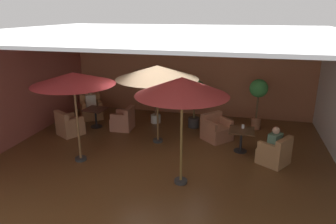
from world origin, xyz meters
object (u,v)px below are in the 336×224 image
object	(u,v)px
potted_tree_mid_left	(194,94)
patron_by_window	(275,140)
armchair_front_right_north	(123,121)
iced_drink_cup	(243,126)
cafe_table_front_right	(96,113)
patio_umbrella_tall_red	(73,79)
potted_tree_mid_right	(155,89)
patio_umbrella_near_wall	(182,87)
armchair_front_right_east	(91,110)
cafe_table_front_left	(241,135)
armchair_front_left_east	(216,130)
armchair_front_right_south	(69,126)
patron_blue_shirt	(91,100)
armchair_front_left_north	(275,153)
potted_tree_left_corner	(258,94)
patio_umbrella_center_beige	(157,72)

from	to	relation	value
potted_tree_mid_left	patron_by_window	world-z (taller)	potted_tree_mid_left
armchair_front_right_north	iced_drink_cup	world-z (taller)	armchair_front_right_north
cafe_table_front_right	iced_drink_cup	world-z (taller)	iced_drink_cup
patio_umbrella_tall_red	potted_tree_mid_right	world-z (taller)	patio_umbrella_tall_red
patio_umbrella_near_wall	armchair_front_right_east	bearing A→B (deg)	138.04
cafe_table_front_left	patio_umbrella_near_wall	size ratio (longest dim) A/B	0.28
armchair_front_left_east	patron_by_window	bearing A→B (deg)	-38.38
armchair_front_right_south	patio_umbrella_near_wall	size ratio (longest dim) A/B	0.38
patron_blue_shirt	armchair_front_right_north	bearing A→B (deg)	-26.28
patio_umbrella_tall_red	potted_tree_mid_left	distance (m)	4.46
potted_tree_mid_left	armchair_front_right_south	bearing A→B (deg)	-156.40
armchair_front_right_east	armchair_front_right_south	size ratio (longest dim) A/B	1.06
armchair_front_left_east	armchair_front_right_east	world-z (taller)	armchair_front_right_east
patio_umbrella_tall_red	iced_drink_cup	distance (m)	5.04
armchair_front_left_north	armchair_front_left_east	bearing A→B (deg)	141.70
patio_umbrella_tall_red	patron_blue_shirt	world-z (taller)	patio_umbrella_tall_red
patron_by_window	patio_umbrella_near_wall	bearing A→B (deg)	-144.43
potted_tree_left_corner	armchair_front_right_south	bearing A→B (deg)	-161.21
armchair_front_right_east	patron_by_window	distance (m)	7.08
cafe_table_front_left	potted_tree_left_corner	xyz separation A→B (m)	(0.48, 2.07, 0.76)
cafe_table_front_left	potted_tree_mid_right	bearing A→B (deg)	149.92
cafe_table_front_left	armchair_front_right_north	bearing A→B (deg)	167.69
armchair_front_right_south	patio_umbrella_center_beige	distance (m)	3.65
armchair_front_right_north	patio_umbrella_tall_red	world-z (taller)	patio_umbrella_tall_red
cafe_table_front_left	patio_umbrella_center_beige	xyz separation A→B (m)	(-2.61, 0.10, 1.74)
armchair_front_left_north	armchair_front_right_east	distance (m)	7.11
patio_umbrella_tall_red	iced_drink_cup	xyz separation A→B (m)	(4.41, 1.84, -1.60)
cafe_table_front_left	patron_blue_shirt	world-z (taller)	patron_blue_shirt
cafe_table_front_right	potted_tree_mid_right	size ratio (longest dim) A/B	0.45
armchair_front_left_north	patron_by_window	xyz separation A→B (m)	(-0.03, 0.02, 0.40)
armchair_front_right_south	patron_blue_shirt	distance (m)	1.80
armchair_front_left_north	patio_umbrella_tall_red	distance (m)	5.78
cafe_table_front_left	cafe_table_front_right	distance (m)	5.24
armchair_front_right_east	potted_tree_left_corner	size ratio (longest dim) A/B	0.58
patron_by_window	patio_umbrella_center_beige	bearing A→B (deg)	168.87
potted_tree_left_corner	potted_tree_mid_right	xyz separation A→B (m)	(-3.66, -0.22, 0.01)
patron_blue_shirt	patio_umbrella_center_beige	bearing A→B (deg)	-27.08
cafe_table_front_right	armchair_front_right_north	bearing A→B (deg)	0.82
armchair_front_left_east	potted_tree_left_corner	distance (m)	2.07
armchair_front_right_south	potted_tree_mid_right	xyz separation A→B (m)	(2.52, 1.88, 0.97)
patio_umbrella_center_beige	iced_drink_cup	world-z (taller)	patio_umbrella_center_beige
armchair_front_right_north	potted_tree_mid_left	xyz separation A→B (m)	(2.40, 0.81, 0.93)
armchair_front_left_north	patron_by_window	bearing A→B (deg)	146.69
armchair_front_right_south	potted_tree_mid_right	size ratio (longest dim) A/B	0.55
armchair_front_right_north	armchair_front_left_north	bearing A→B (deg)	-16.63
armchair_front_left_north	patron_blue_shirt	xyz separation A→B (m)	(-6.68, 2.32, 0.44)
patron_blue_shirt	iced_drink_cup	world-z (taller)	patron_blue_shirt
armchair_front_left_north	potted_tree_mid_right	world-z (taller)	potted_tree_mid_right
armchair_front_right_east	patio_umbrella_center_beige	bearing A→B (deg)	-27.40
armchair_front_right_east	patio_umbrella_near_wall	size ratio (longest dim) A/B	0.40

